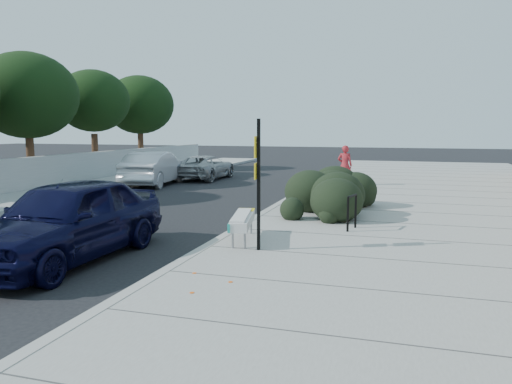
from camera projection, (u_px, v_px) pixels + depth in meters
ground at (206, 252)px, 11.08m from camera, size 120.00×120.00×0.00m
sidewalk_near at (456, 222)px, 14.19m from camera, size 11.20×50.00×0.15m
sidewalk_far at (22, 200)px, 18.55m from camera, size 3.00×50.00×0.15m
curb_near at (267, 212)px, 15.81m from camera, size 0.22×50.00×0.17m
curb_far at (55, 201)px, 18.12m from camera, size 0.22×50.00×0.17m
tree_far_d at (27, 96)px, 22.68m from camera, size 4.60×4.60×6.16m
tree_far_e at (93, 101)px, 27.43m from camera, size 4.00×4.00×5.90m
tree_far_f at (140, 105)px, 32.17m from camera, size 4.40×4.40×6.07m
bench at (242, 220)px, 11.53m from camera, size 0.81×2.05×0.60m
bike_rack at (352, 209)px, 12.75m from camera, size 0.20×0.60×0.90m
sign_post at (258, 177)px, 10.51m from camera, size 0.11×0.32×2.79m
hedge at (332, 188)px, 15.51m from camera, size 2.68×4.28×1.50m
sedan_navy at (67, 220)px, 10.32m from camera, size 2.10×5.09×1.72m
wagon_silver at (154, 168)px, 23.89m from camera, size 2.37×5.09×1.61m
suv_silver at (205, 167)px, 26.65m from camera, size 2.13×4.59×1.27m
pedestrian at (345, 165)px, 22.49m from camera, size 0.67×0.45×1.81m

